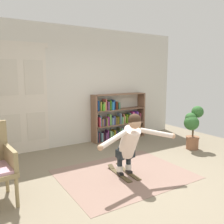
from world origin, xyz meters
The scene contains 8 objects.
ground_plane centered at (0.00, 0.00, 0.00)m, with size 7.20×7.20×0.00m, color #7B6F5A.
back_wall centered at (0.00, 2.60, 1.45)m, with size 6.00×0.10×2.90m, color beige.
double_door centered at (-1.35, 2.54, 1.23)m, with size 1.22×0.05×2.45m.
rug centered at (-0.12, 0.39, 0.00)m, with size 2.21×1.74×0.01m, color #826559.
bookshelf centered at (1.04, 2.39, 0.53)m, with size 1.57×0.30×1.24m.
potted_plant centered at (2.08, 0.73, 0.58)m, with size 0.53×0.34×1.02m.
skis_pair centered at (-0.12, 0.41, 0.02)m, with size 0.32×0.75×0.07m.
person_skier centered at (-0.13, 0.21, 0.66)m, with size 1.45×0.66×1.07m.
Camera 1 is at (-2.41, -2.90, 1.76)m, focal length 38.05 mm.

